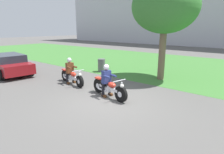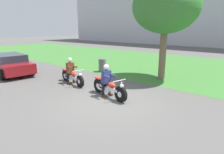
{
  "view_description": "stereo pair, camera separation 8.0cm",
  "coord_description": "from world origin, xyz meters",
  "px_view_note": "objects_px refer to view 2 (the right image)",
  "views": [
    {
      "loc": [
        4.68,
        -5.48,
        2.88
      ],
      "look_at": [
        -0.32,
        0.6,
        0.85
      ],
      "focal_mm": 30.34,
      "sensor_mm": 36.0,
      "label": 1
    },
    {
      "loc": [
        4.74,
        -5.43,
        2.88
      ],
      "look_at": [
        -0.32,
        0.6,
        0.85
      ],
      "focal_mm": 30.34,
      "sensor_mm": 36.0,
      "label": 2
    }
  ],
  "objects_px": {
    "motorcycle_lead": "(109,88)",
    "rider_lead": "(107,78)",
    "motorcycle_follow": "(72,77)",
    "trash_can": "(102,65)",
    "tree_roadside": "(166,7)",
    "rider_follow": "(70,68)",
    "car_parked": "(10,64)"
  },
  "relations": [
    {
      "from": "motorcycle_lead",
      "to": "rider_lead",
      "type": "xyz_separation_m",
      "value": [
        -0.16,
        0.03,
        0.42
      ]
    },
    {
      "from": "motorcycle_follow",
      "to": "trash_can",
      "type": "bearing_deg",
      "value": 114.21
    },
    {
      "from": "motorcycle_follow",
      "to": "trash_can",
      "type": "xyz_separation_m",
      "value": [
        -0.75,
        3.15,
        0.06
      ]
    },
    {
      "from": "motorcycle_follow",
      "to": "tree_roadside",
      "type": "relative_size",
      "value": 0.41
    },
    {
      "from": "motorcycle_lead",
      "to": "trash_can",
      "type": "xyz_separation_m",
      "value": [
        -3.57,
        3.41,
        0.04
      ]
    },
    {
      "from": "motorcycle_lead",
      "to": "tree_roadside",
      "type": "distance_m",
      "value": 5.52
    },
    {
      "from": "motorcycle_follow",
      "to": "rider_follow",
      "type": "relative_size",
      "value": 1.6
    },
    {
      "from": "car_parked",
      "to": "rider_lead",
      "type": "bearing_deg",
      "value": 13.11
    },
    {
      "from": "motorcycle_lead",
      "to": "rider_follow",
      "type": "relative_size",
      "value": 1.55
    },
    {
      "from": "tree_roadside",
      "to": "car_parked",
      "type": "distance_m",
      "value": 10.15
    },
    {
      "from": "motorcycle_follow",
      "to": "rider_follow",
      "type": "xyz_separation_m",
      "value": [
        -0.17,
        0.03,
        0.43
      ]
    },
    {
      "from": "rider_follow",
      "to": "car_parked",
      "type": "bearing_deg",
      "value": -155.83
    },
    {
      "from": "motorcycle_lead",
      "to": "motorcycle_follow",
      "type": "distance_m",
      "value": 2.83
    },
    {
      "from": "motorcycle_follow",
      "to": "rider_follow",
      "type": "bearing_deg",
      "value": 179.14
    },
    {
      "from": "motorcycle_lead",
      "to": "trash_can",
      "type": "height_order",
      "value": "motorcycle_lead"
    },
    {
      "from": "motorcycle_follow",
      "to": "rider_follow",
      "type": "distance_m",
      "value": 0.46
    },
    {
      "from": "motorcycle_lead",
      "to": "rider_follow",
      "type": "xyz_separation_m",
      "value": [
        -2.98,
        0.3,
        0.41
      ]
    },
    {
      "from": "motorcycle_lead",
      "to": "motorcycle_follow",
      "type": "xyz_separation_m",
      "value": [
        -2.82,
        0.27,
        -0.02
      ]
    },
    {
      "from": "rider_lead",
      "to": "motorcycle_follow",
      "type": "xyz_separation_m",
      "value": [
        -2.65,
        0.23,
        -0.44
      ]
    },
    {
      "from": "motorcycle_lead",
      "to": "tree_roadside",
      "type": "bearing_deg",
      "value": 95.52
    },
    {
      "from": "trash_can",
      "to": "motorcycle_follow",
      "type": "bearing_deg",
      "value": -76.6
    },
    {
      "from": "car_parked",
      "to": "trash_can",
      "type": "bearing_deg",
      "value": 51.83
    },
    {
      "from": "trash_can",
      "to": "car_parked",
      "type": "height_order",
      "value": "car_parked"
    },
    {
      "from": "rider_lead",
      "to": "car_parked",
      "type": "bearing_deg",
      "value": -162.64
    },
    {
      "from": "rider_follow",
      "to": "car_parked",
      "type": "distance_m",
      "value": 4.93
    },
    {
      "from": "rider_follow",
      "to": "motorcycle_lead",
      "type": "bearing_deg",
      "value": 5.08
    },
    {
      "from": "tree_roadside",
      "to": "trash_can",
      "type": "distance_m",
      "value": 5.37
    },
    {
      "from": "rider_lead",
      "to": "motorcycle_follow",
      "type": "bearing_deg",
      "value": -174.17
    },
    {
      "from": "motorcycle_lead",
      "to": "motorcycle_follow",
      "type": "bearing_deg",
      "value": -174.57
    },
    {
      "from": "tree_roadside",
      "to": "motorcycle_lead",
      "type": "bearing_deg",
      "value": -95.29
    },
    {
      "from": "rider_lead",
      "to": "trash_can",
      "type": "height_order",
      "value": "rider_lead"
    },
    {
      "from": "rider_lead",
      "to": "rider_follow",
      "type": "xyz_separation_m",
      "value": [
        -2.82,
        0.27,
        -0.02
      ]
    }
  ]
}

